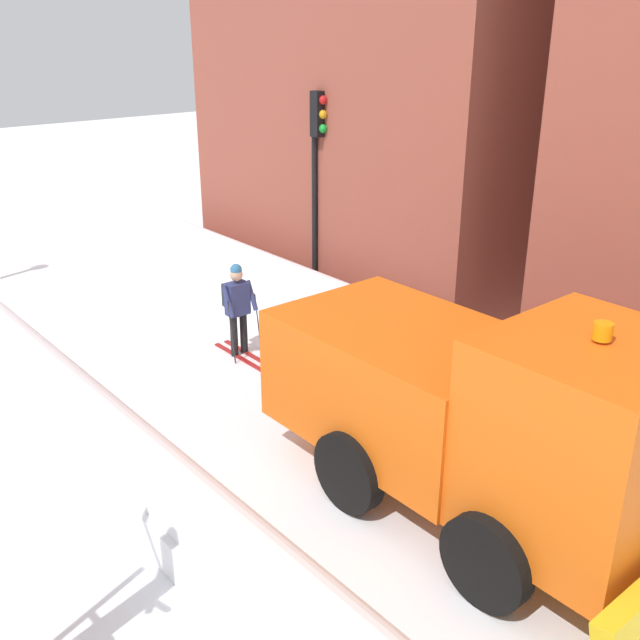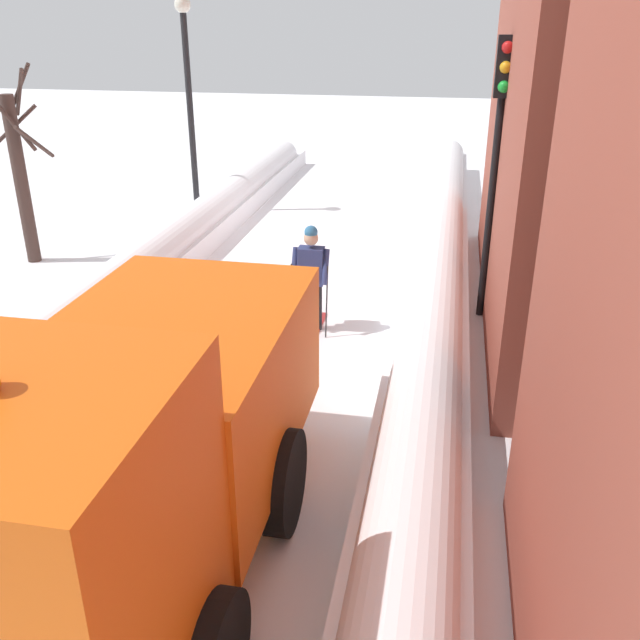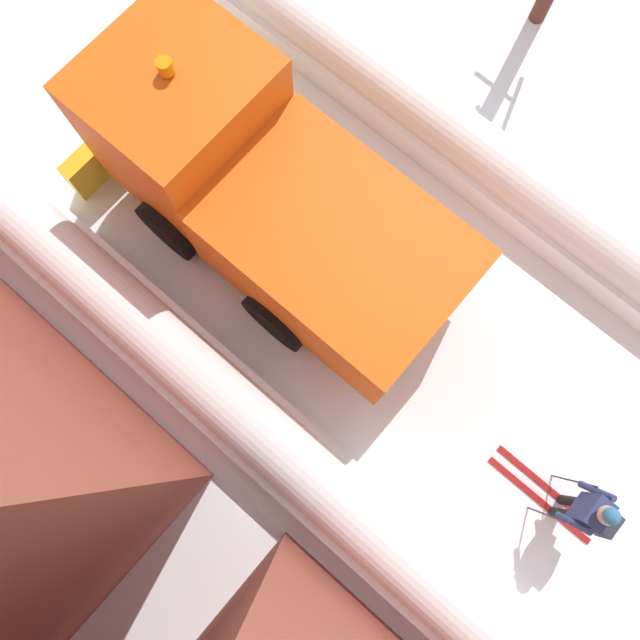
% 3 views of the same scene
% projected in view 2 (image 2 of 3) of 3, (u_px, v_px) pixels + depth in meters
% --- Properties ---
extents(ground_plane, '(80.00, 80.00, 0.00)m').
position_uv_depth(ground_plane, '(171.00, 482.00, 7.93)').
color(ground_plane, white).
extents(snowbank_left, '(1.10, 36.00, 1.15)m').
position_uv_depth(snowbank_left, '(416.00, 471.00, 7.24)').
color(snowbank_left, white).
rests_on(snowbank_left, ground).
extents(plow_truck, '(3.20, 5.98, 3.12)m').
position_uv_depth(plow_truck, '(119.00, 457.00, 5.85)').
color(plow_truck, orange).
rests_on(plow_truck, ground).
extents(skier, '(0.62, 1.80, 1.81)m').
position_uv_depth(skier, '(311.00, 273.00, 11.36)').
color(skier, black).
rests_on(skier, ground).
extents(traffic_light_pole, '(0.28, 0.42, 4.61)m').
position_uv_depth(traffic_light_pole, '(499.00, 130.00, 10.92)').
color(traffic_light_pole, black).
rests_on(traffic_light_pole, ground).
extents(street_lamp, '(0.40, 0.40, 5.29)m').
position_uv_depth(street_lamp, '(188.00, 81.00, 17.40)').
color(street_lamp, black).
rests_on(street_lamp, ground).
extents(bare_tree_near, '(1.19, 1.28, 4.04)m').
position_uv_depth(bare_tree_near, '(21.00, 173.00, 14.22)').
color(bare_tree_near, '#402F2A').
rests_on(bare_tree_near, ground).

